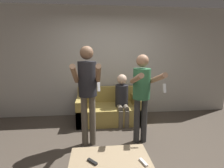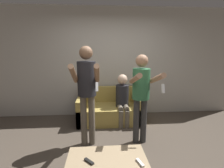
{
  "view_description": "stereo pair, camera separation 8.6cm",
  "coord_description": "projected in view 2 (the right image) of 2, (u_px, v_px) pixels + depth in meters",
  "views": [
    {
      "loc": [
        -0.43,
        -2.52,
        1.69
      ],
      "look_at": [
        -0.07,
        0.9,
        1.0
      ],
      "focal_mm": 28.0,
      "sensor_mm": 36.0,
      "label": 1
    },
    {
      "loc": [
        -0.34,
        -2.52,
        1.69
      ],
      "look_at": [
        -0.07,
        0.9,
        1.0
      ],
      "focal_mm": 28.0,
      "sensor_mm": 36.0,
      "label": 2
    }
  ],
  "objects": [
    {
      "name": "remote_near",
      "position": [
        140.0,
        163.0,
        2.04
      ],
      "size": [
        0.08,
        0.15,
        0.02
      ],
      "color": "white",
      "rests_on": "coffee_table"
    },
    {
      "name": "wall_back",
      "position": [
        112.0,
        63.0,
        4.41
      ],
      "size": [
        6.4,
        0.06,
        2.7
      ],
      "color": "#B7B2A8",
      "rests_on": "ground_plane"
    },
    {
      "name": "ground_plane",
      "position": [
        121.0,
        155.0,
        2.82
      ],
      "size": [
        14.0,
        14.0,
        0.0
      ],
      "primitive_type": "plane",
      "color": "#4C4238"
    },
    {
      "name": "person_standing_left",
      "position": [
        87.0,
        85.0,
        2.93
      ],
      "size": [
        0.43,
        0.72,
        1.74
      ],
      "color": "#6B6051",
      "rests_on": "ground_plane"
    },
    {
      "name": "coffee_table",
      "position": [
        107.0,
        162.0,
        2.14
      ],
      "size": [
        0.98,
        0.6,
        0.37
      ],
      "color": "tan",
      "rests_on": "ground_plane"
    },
    {
      "name": "remote_far",
      "position": [
        89.0,
        161.0,
        2.06
      ],
      "size": [
        0.13,
        0.14,
        0.02
      ],
      "color": "black",
      "rests_on": "coffee_table"
    },
    {
      "name": "person_seated",
      "position": [
        123.0,
        97.0,
        3.95
      ],
      "size": [
        0.3,
        0.52,
        1.13
      ],
      "color": "#6B6051",
      "rests_on": "ground_plane"
    },
    {
      "name": "person_standing_right",
      "position": [
        141.0,
        90.0,
        3.01
      ],
      "size": [
        0.42,
        0.77,
        1.6
      ],
      "color": "#383838",
      "rests_on": "ground_plane"
    },
    {
      "name": "couch",
      "position": [
        110.0,
        110.0,
        4.18
      ],
      "size": [
        1.52,
        0.85,
        0.76
      ],
      "color": "#AD9347",
      "rests_on": "ground_plane"
    }
  ]
}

